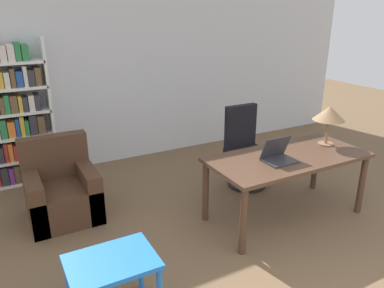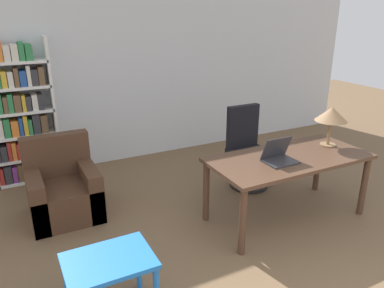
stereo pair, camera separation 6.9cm
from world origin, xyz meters
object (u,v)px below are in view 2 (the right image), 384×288
at_px(armchair, 63,191).
at_px(side_table_blue, 109,269).
at_px(desk, 288,164).
at_px(bookshelf, 18,116).
at_px(laptop, 279,156).
at_px(table_lamp, 332,115).
at_px(office_chair, 247,150).

bearing_deg(armchair, side_table_blue, -88.10).
xyz_separation_m(desk, bookshelf, (-2.47, 2.33, 0.27)).
bearing_deg(armchair, laptop, -31.96).
xyz_separation_m(laptop, table_lamp, (0.81, 0.12, 0.30)).
distance_m(desk, side_table_blue, 2.19).
bearing_deg(laptop, bookshelf, 133.76).
relative_size(table_lamp, bookshelf, 0.24).
height_order(laptop, side_table_blue, laptop).
distance_m(desk, table_lamp, 0.77).
bearing_deg(table_lamp, office_chair, 122.45).
distance_m(desk, armchair, 2.49).
height_order(laptop, bookshelf, bookshelf).
bearing_deg(bookshelf, armchair, -75.22).
distance_m(laptop, bookshelf, 3.30).
height_order(desk, office_chair, office_chair).
height_order(side_table_blue, bookshelf, bookshelf).
bearing_deg(laptop, side_table_blue, -165.55).
relative_size(laptop, table_lamp, 0.72).
bearing_deg(laptop, desk, 16.55).
bearing_deg(office_chair, side_table_blue, -146.85).
bearing_deg(armchair, desk, -28.47).
bearing_deg(table_lamp, desk, -173.90).
height_order(desk, bookshelf, bookshelf).
bearing_deg(desk, side_table_blue, -165.35).
bearing_deg(desk, table_lamp, 6.10).
height_order(side_table_blue, armchair, armchair).
xyz_separation_m(armchair, bookshelf, (-0.30, 1.15, 0.62)).
distance_m(desk, office_chair, 0.91).
height_order(office_chair, armchair, office_chair).
bearing_deg(table_lamp, bookshelf, 143.89).
bearing_deg(side_table_blue, table_lamp, 12.75).
height_order(table_lamp, office_chair, table_lamp).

